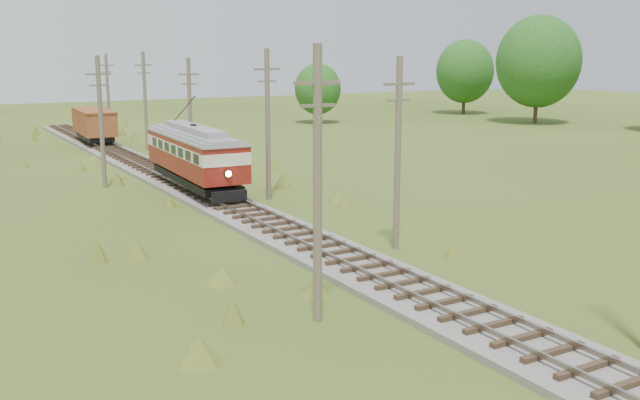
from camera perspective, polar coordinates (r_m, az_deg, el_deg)
railbed_main at (r=44.92m, az=-9.46°, el=0.55°), size 3.60×96.00×0.57m
streetcar at (r=45.46m, az=-10.01°, el=3.77°), size 3.40×12.42×5.64m
gondola at (r=72.12m, az=-17.62°, el=5.86°), size 3.27×8.90×2.91m
gravel_pile at (r=60.52m, az=-10.28°, el=3.70°), size 3.25×3.44×1.18m
utility_pole_r_2 at (r=31.73m, az=6.24°, el=3.83°), size 1.60×0.30×8.60m
utility_pole_r_3 at (r=42.79m, az=-4.20°, el=6.14°), size 1.60×0.30×9.00m
utility_pole_r_4 at (r=54.71m, az=-10.35°, el=6.85°), size 1.60×0.30×8.40m
utility_pole_r_5 at (r=67.17m, az=-13.81°, el=7.77°), size 1.60×0.30×8.90m
utility_pole_r_6 at (r=79.67m, az=-16.60°, el=8.10°), size 1.60×0.30×8.70m
utility_pole_l_a at (r=22.68m, az=-0.19°, el=1.32°), size 1.60×0.30×9.00m
utility_pole_l_b at (r=48.78m, az=-17.12°, el=6.09°), size 1.60×0.30×8.60m
tree_right_4 at (r=95.25m, az=17.08°, el=10.54°), size 10.50×10.50×13.53m
tree_right_5 at (r=108.20m, az=11.51°, el=10.05°), size 8.40×8.40×10.82m
tree_mid_b at (r=91.49m, az=-0.18°, el=8.88°), size 5.88×5.88×7.57m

